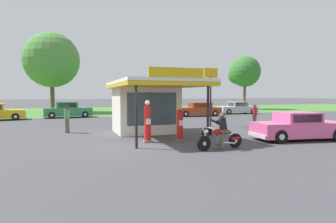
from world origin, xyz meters
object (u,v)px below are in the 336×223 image
object	(u,v)px
gas_pump_nearside	(147,123)
gas_pump_offside	(180,124)
parked_car_back_row_left	(146,109)
bystander_chatting_near_pumps	(67,118)
parked_car_back_row_far_right	(198,110)
parked_car_back_row_right	(237,108)
parked_car_back_row_centre	(68,110)
featured_classic_sedan	(299,127)
bystander_admiring_sedan	(255,115)
roadside_pole_sign	(211,86)
spare_tire_stack	(207,132)
motorcycle_with_rider	(221,134)

from	to	relation	value
gas_pump_nearside	gas_pump_offside	distance (m)	1.75
gas_pump_offside	parked_car_back_row_left	size ratio (longest dim) A/B	0.36
bystander_chatting_near_pumps	parked_car_back_row_left	bearing A→B (deg)	56.81
gas_pump_offside	parked_car_back_row_far_right	size ratio (longest dim) A/B	0.35
parked_car_back_row_right	parked_car_back_row_centre	bearing A→B (deg)	177.73
featured_classic_sedan	bystander_admiring_sedan	world-z (taller)	bystander_admiring_sedan
parked_car_back_row_left	roadside_pole_sign	bearing A→B (deg)	-83.22
parked_car_back_row_centre	spare_tire_stack	size ratio (longest dim) A/B	8.47
gas_pump_nearside	parked_car_back_row_far_right	size ratio (longest dim) A/B	0.39
parked_car_back_row_right	bystander_chatting_near_pumps	bearing A→B (deg)	-149.43
parked_car_back_row_right	bystander_chatting_near_pumps	xyz separation A→B (m)	(-20.08, -11.86, 0.24)
parked_car_back_row_far_right	roadside_pole_sign	xyz separation A→B (m)	(-3.63, -9.80, 2.29)
bystander_admiring_sedan	spare_tire_stack	size ratio (longest dim) A/B	2.74
gas_pump_nearside	bystander_chatting_near_pumps	bearing A→B (deg)	127.57
parked_car_back_row_far_right	bystander_chatting_near_pumps	bearing A→B (deg)	-144.07
roadside_pole_sign	motorcycle_with_rider	bearing A→B (deg)	-114.89
gas_pump_nearside	parked_car_back_row_far_right	bearing A→B (deg)	56.53
parked_car_back_row_far_right	spare_tire_stack	size ratio (longest dim) A/B	8.90
featured_classic_sedan	parked_car_back_row_centre	size ratio (longest dim) A/B	1.01
parked_car_back_row_right	roadside_pole_sign	xyz separation A→B (m)	(-10.00, -11.72, 2.33)
gas_pump_offside	parked_car_back_row_left	bearing A→B (deg)	80.70
featured_classic_sedan	parked_car_back_row_centre	xyz separation A→B (m)	(-11.65, 19.53, 0.07)
featured_classic_sedan	spare_tire_stack	xyz separation A→B (m)	(-3.70, 3.29, -0.49)
parked_car_back_row_centre	spare_tire_stack	world-z (taller)	parked_car_back_row_centre
parked_car_back_row_far_right	parked_car_back_row_left	size ratio (longest dim) A/B	1.04
parked_car_back_row_left	parked_car_back_row_far_right	bearing A→B (deg)	-31.13
gas_pump_offside	parked_car_back_row_right	distance (m)	22.23
featured_classic_sedan	parked_car_back_row_left	distance (m)	20.16
bystander_admiring_sedan	spare_tire_stack	distance (m)	5.66
gas_pump_offside	spare_tire_stack	size ratio (longest dim) A/B	3.09
gas_pump_offside	spare_tire_stack	world-z (taller)	gas_pump_offside
bystander_admiring_sedan	roadside_pole_sign	bearing A→B (deg)	154.71
gas_pump_nearside	parked_car_back_row_right	world-z (taller)	gas_pump_nearside
gas_pump_nearside	featured_classic_sedan	distance (m)	7.98
featured_classic_sedan	roadside_pole_sign	size ratio (longest dim) A/B	1.17
motorcycle_with_rider	parked_car_back_row_right	xyz separation A→B (m)	(13.70, 19.68, 0.02)
parked_car_back_row_far_right	roadside_pole_sign	world-z (taller)	roadside_pole_sign
spare_tire_stack	parked_car_back_row_far_right	bearing A→B (deg)	66.69
motorcycle_with_rider	parked_car_back_row_right	distance (m)	23.98
roadside_pole_sign	gas_pump_nearside	bearing A→B (deg)	-140.56
gas_pump_nearside	motorcycle_with_rider	world-z (taller)	gas_pump_nearside
featured_classic_sedan	bystander_chatting_near_pumps	size ratio (longest dim) A/B	3.02
bystander_admiring_sedan	motorcycle_with_rider	bearing A→B (deg)	-135.10
featured_classic_sedan	parked_car_back_row_centre	distance (m)	22.74
parked_car_back_row_left	roadside_pole_sign	size ratio (longest dim) A/B	1.18
parked_car_back_row_right	spare_tire_stack	size ratio (longest dim) A/B	8.70
gas_pump_offside	bystander_admiring_sedan	world-z (taller)	gas_pump_offside
parked_car_back_row_right	bystander_admiring_sedan	distance (m)	14.90
gas_pump_nearside	roadside_pole_sign	distance (m)	8.33
motorcycle_with_rider	bystander_admiring_sedan	distance (m)	9.33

